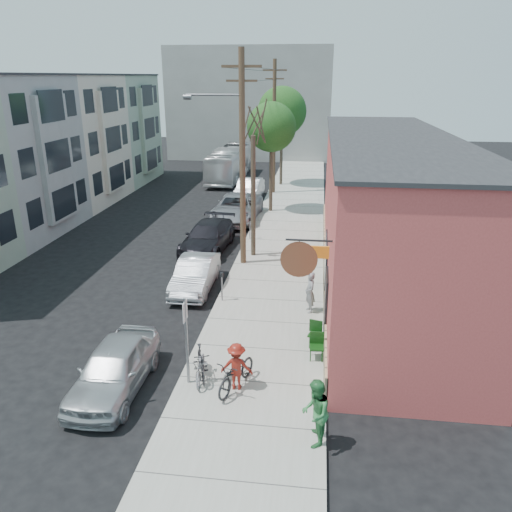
# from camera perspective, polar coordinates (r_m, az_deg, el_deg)

# --- Properties ---
(ground) EXTENTS (120.00, 120.00, 0.00)m
(ground) POSITION_cam_1_polar(r_m,az_deg,el_deg) (20.07, -11.14, -7.02)
(ground) COLOR black
(sidewalk) EXTENTS (4.50, 58.00, 0.15)m
(sidewalk) POSITION_cam_1_polar(r_m,az_deg,el_deg) (29.35, 3.42, 2.25)
(sidewalk) COLOR #A9A89C
(sidewalk) RESTS_ON ground
(cafe_building) EXTENTS (6.60, 20.20, 6.61)m
(cafe_building) POSITION_cam_1_polar(r_m,az_deg,el_deg) (22.82, 14.51, 4.91)
(cafe_building) COLOR #BB4745
(cafe_building) RESTS_ON ground
(apartment_row) EXTENTS (6.30, 32.00, 9.00)m
(apartment_row) POSITION_cam_1_polar(r_m,az_deg,el_deg) (35.99, -23.10, 11.24)
(apartment_row) COLOR #91A289
(apartment_row) RESTS_ON ground
(end_cap_building) EXTENTS (18.00, 8.00, 12.00)m
(end_cap_building) POSITION_cam_1_polar(r_m,az_deg,el_deg) (59.53, -0.56, 17.05)
(end_cap_building) COLOR #969591
(end_cap_building) RESTS_ON ground
(sign_post) EXTENTS (0.07, 0.45, 2.80)m
(sign_post) POSITION_cam_1_polar(r_m,az_deg,el_deg) (14.97, -7.98, -8.74)
(sign_post) COLOR slate
(sign_post) RESTS_ON sidewalk
(parking_meter_near) EXTENTS (0.14, 0.14, 1.24)m
(parking_meter_near) POSITION_cam_1_polar(r_m,az_deg,el_deg) (20.56, -3.93, -2.96)
(parking_meter_near) COLOR slate
(parking_meter_near) RESTS_ON sidewalk
(parking_meter_far) EXTENTS (0.14, 0.14, 1.24)m
(parking_meter_far) POSITION_cam_1_polar(r_m,az_deg,el_deg) (28.40, -0.71, 3.60)
(parking_meter_far) COLOR slate
(parking_meter_far) RESTS_ON sidewalk
(utility_pole_near) EXTENTS (3.57, 0.28, 10.00)m
(utility_pole_near) POSITION_cam_1_polar(r_m,az_deg,el_deg) (23.70, -1.71, 11.28)
(utility_pole_near) COLOR #503A28
(utility_pole_near) RESTS_ON sidewalk
(utility_pole_far) EXTENTS (1.80, 0.28, 10.00)m
(utility_pole_far) POSITION_cam_1_polar(r_m,az_deg,el_deg) (39.60, 2.08, 14.66)
(utility_pole_far) COLOR #503A28
(utility_pole_far) RESTS_ON sidewalk
(tree_bare) EXTENTS (0.24, 0.24, 6.11)m
(tree_bare) POSITION_cam_1_polar(r_m,az_deg,el_deg) (25.20, -0.32, 6.70)
(tree_bare) COLOR #44392C
(tree_bare) RESTS_ON sidewalk
(tree_leafy_mid) EXTENTS (3.25, 3.25, 7.27)m
(tree_leafy_mid) POSITION_cam_1_polar(r_m,az_deg,el_deg) (33.81, 1.77, 14.48)
(tree_leafy_mid) COLOR #44392C
(tree_leafy_mid) RESTS_ON sidewalk
(tree_leafy_far) EXTENTS (4.02, 4.02, 8.07)m
(tree_leafy_far) POSITION_cam_1_polar(r_m,az_deg,el_deg) (42.69, 2.99, 16.17)
(tree_leafy_far) COLOR #44392C
(tree_leafy_far) RESTS_ON sidewalk
(patio_chair_a) EXTENTS (0.52, 0.52, 0.88)m
(patio_chair_a) POSITION_cam_1_polar(r_m,az_deg,el_deg) (16.73, 6.94, -10.27)
(patio_chair_a) COLOR #103910
(patio_chair_a) RESTS_ON sidewalk
(patio_chair_b) EXTENTS (0.62, 0.62, 0.88)m
(patio_chair_b) POSITION_cam_1_polar(r_m,az_deg,el_deg) (17.45, 6.82, -8.90)
(patio_chair_b) COLOR #103910
(patio_chair_b) RESTS_ON sidewalk
(patron_grey) EXTENTS (0.56, 0.69, 1.65)m
(patron_grey) POSITION_cam_1_polar(r_m,az_deg,el_deg) (19.68, 6.18, -4.15)
(patron_grey) COLOR gray
(patron_grey) RESTS_ON sidewalk
(patron_green) EXTENTS (0.73, 0.91, 1.80)m
(patron_green) POSITION_cam_1_polar(r_m,az_deg,el_deg) (13.10, 6.80, -17.38)
(patron_green) COLOR #317B3F
(patron_green) RESTS_ON sidewalk
(cyclist) EXTENTS (0.96, 0.55, 1.48)m
(cyclist) POSITION_cam_1_polar(r_m,az_deg,el_deg) (15.06, -2.24, -12.49)
(cyclist) COLOR maroon
(cyclist) RESTS_ON sidewalk
(cyclist_bike) EXTENTS (1.35, 2.08, 1.03)m
(cyclist_bike) POSITION_cam_1_polar(r_m,az_deg,el_deg) (15.19, -2.23, -13.20)
(cyclist_bike) COLOR black
(cyclist_bike) RESTS_ON sidewalk
(parked_bike_a) EXTENTS (0.97, 1.67, 0.97)m
(parked_bike_a) POSITION_cam_1_polar(r_m,az_deg,el_deg) (15.81, -6.32, -12.01)
(parked_bike_a) COLOR black
(parked_bike_a) RESTS_ON sidewalk
(parked_bike_b) EXTENTS (0.71, 1.63, 0.83)m
(parked_bike_b) POSITION_cam_1_polar(r_m,az_deg,el_deg) (15.72, -6.33, -12.49)
(parked_bike_b) COLOR slate
(parked_bike_b) RESTS_ON sidewalk
(car_0) EXTENTS (1.77, 4.37, 1.49)m
(car_0) POSITION_cam_1_polar(r_m,az_deg,el_deg) (15.82, -15.89, -12.23)
(car_0) COLOR #B3B7BB
(car_0) RESTS_ON ground
(car_1) EXTENTS (1.56, 4.32, 1.42)m
(car_1) POSITION_cam_1_polar(r_m,az_deg,el_deg) (22.17, -6.95, -2.10)
(car_1) COLOR #BABCC2
(car_1) RESTS_ON ground
(car_2) EXTENTS (2.54, 5.38, 1.52)m
(car_2) POSITION_cam_1_polar(r_m,az_deg,el_deg) (27.09, -5.54, 2.19)
(car_2) COLOR black
(car_2) RESTS_ON ground
(car_3) EXTENTS (2.95, 6.08, 1.67)m
(car_3) POSITION_cam_1_polar(r_m,az_deg,el_deg) (32.72, -2.20, 5.51)
(car_3) COLOR #919198
(car_3) RESTS_ON ground
(car_4) EXTENTS (1.85, 4.84, 1.57)m
(car_4) POSITION_cam_1_polar(r_m,az_deg,el_deg) (38.40, -0.77, 7.62)
(car_4) COLOR #AFB0B7
(car_4) RESTS_ON ground
(bus) EXTENTS (2.61, 10.42, 2.89)m
(bus) POSITION_cam_1_polar(r_m,az_deg,el_deg) (46.14, -3.05, 10.51)
(bus) COLOR white
(bus) RESTS_ON ground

